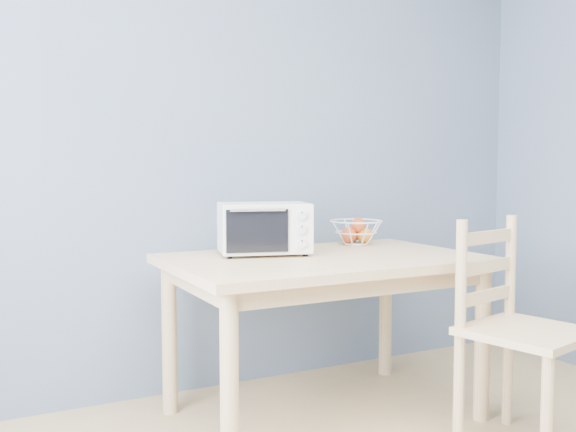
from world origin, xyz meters
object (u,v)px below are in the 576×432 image
dining_table (324,278)px  dining_chair (517,335)px  toaster_oven (261,228)px  fruit_basket (356,231)px

dining_table → dining_chair: (0.54, -0.64, -0.18)m
toaster_oven → dining_table: bearing=-21.5°
fruit_basket → dining_chair: bearing=-80.2°
toaster_oven → dining_chair: toaster_oven is taller
dining_chair → toaster_oven: bearing=120.1°
toaster_oven → dining_chair: 1.20m
toaster_oven → dining_chair: (0.78, -0.82, -0.41)m
fruit_basket → dining_table: bearing=-140.8°
dining_chair → fruit_basket: bearing=86.5°
dining_chair → dining_table: bearing=116.7°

